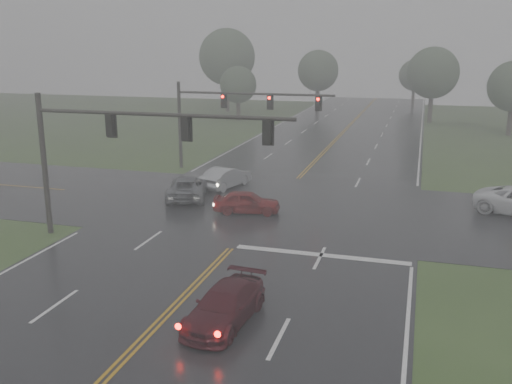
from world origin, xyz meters
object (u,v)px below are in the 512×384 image
(car_grey, at_px, (188,198))
(sedan_silver, at_px, (226,188))
(sedan_maroon, at_px, (225,323))
(signal_gantry_near, at_px, (114,140))
(sedan_red, at_px, (247,213))
(signal_gantry_far, at_px, (225,109))

(car_grey, bearing_deg, sedan_silver, -129.53)
(sedan_maroon, height_order, signal_gantry_near, signal_gantry_near)
(sedan_maroon, xyz_separation_m, signal_gantry_near, (-8.32, 7.13, 5.28))
(sedan_maroon, xyz_separation_m, sedan_red, (-3.38, 13.63, 0.00))
(signal_gantry_near, xyz_separation_m, signal_gantry_far, (-0.26, 17.62, -0.33))
(car_grey, bearing_deg, signal_gantry_near, 72.43)
(sedan_maroon, height_order, sedan_red, sedan_red)
(sedan_red, relative_size, signal_gantry_near, 0.29)
(sedan_maroon, xyz_separation_m, car_grey, (-8.14, 15.82, 0.00))
(car_grey, relative_size, signal_gantry_near, 0.38)
(car_grey, distance_m, signal_gantry_near, 10.17)
(signal_gantry_near, relative_size, signal_gantry_far, 1.07)
(signal_gantry_near, bearing_deg, car_grey, 88.86)
(car_grey, distance_m, signal_gantry_far, 10.21)
(signal_gantry_near, bearing_deg, sedan_maroon, -40.60)
(signal_gantry_near, bearing_deg, sedan_silver, 82.30)
(car_grey, bearing_deg, sedan_red, 138.93)
(sedan_red, xyz_separation_m, car_grey, (-4.76, 2.18, 0.00))
(car_grey, xyz_separation_m, signal_gantry_near, (-0.17, -8.69, 5.28))
(sedan_red, height_order, signal_gantry_near, signal_gantry_near)
(sedan_silver, bearing_deg, signal_gantry_far, -55.16)
(sedan_silver, relative_size, car_grey, 0.86)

